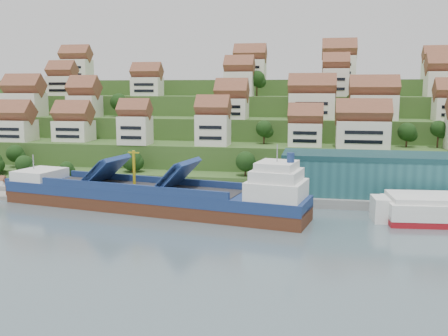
# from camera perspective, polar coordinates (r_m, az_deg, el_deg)

# --- Properties ---
(ground) EXTENTS (300.00, 300.00, 0.00)m
(ground) POSITION_cam_1_polar(r_m,az_deg,el_deg) (115.44, -4.85, -4.90)
(ground) COLOR slate
(ground) RESTS_ON ground
(quay) EXTENTS (180.00, 14.00, 2.20)m
(quay) POSITION_cam_1_polar(r_m,az_deg,el_deg) (126.09, 5.81, -3.20)
(quay) COLOR gray
(quay) RESTS_ON ground
(hillside) EXTENTS (260.00, 128.00, 31.00)m
(hillside) POSITION_cam_1_polar(r_m,az_deg,el_deg) (214.20, 2.64, 4.50)
(hillside) COLOR #2D4C1E
(hillside) RESTS_ON ground
(hillside_village) EXTENTS (157.36, 63.53, 28.88)m
(hillside_village) POSITION_cam_1_polar(r_m,az_deg,el_deg) (169.31, 2.27, 7.68)
(hillside_village) COLOR white
(hillside_village) RESTS_ON ground
(hillside_trees) EXTENTS (140.55, 62.50, 30.57)m
(hillside_trees) POSITION_cam_1_polar(r_m,az_deg,el_deg) (156.32, -5.08, 4.59)
(hillside_trees) COLOR #1B3C14
(hillside_trees) RESTS_ON ground
(warehouse) EXTENTS (60.00, 15.00, 10.00)m
(warehouse) POSITION_cam_1_polar(r_m,az_deg,el_deg) (128.25, 20.33, -0.74)
(warehouse) COLOR #245C63
(warehouse) RESTS_ON quay
(flagpole) EXTENTS (1.28, 0.16, 8.00)m
(flagpole) POSITION_cam_1_polar(r_m,az_deg,el_deg) (120.26, 4.75, -0.98)
(flagpole) COLOR gray
(flagpole) RESTS_ON quay
(cargo_ship) EXTENTS (74.68, 24.65, 16.32)m
(cargo_ship) POSITION_cam_1_polar(r_m,az_deg,el_deg) (115.35, -7.67, -3.36)
(cargo_ship) COLOR #502918
(cargo_ship) RESTS_ON ground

